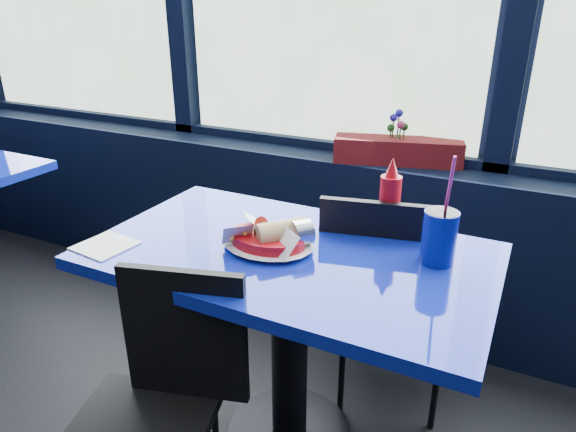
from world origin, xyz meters
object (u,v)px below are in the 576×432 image
object	(u,v)px
chair_near_front	(158,396)
chair_near_back	(387,290)
near_table	(289,302)
planter_box	(398,151)
soda_cup	(439,236)
ketchup_bottle	(390,200)
flower_vase	(395,147)
food_basket	(270,238)

from	to	relation	value
chair_near_front	chair_near_back	world-z (taller)	chair_near_back
near_table	planter_box	world-z (taller)	planter_box
planter_box	soda_cup	xyz separation A→B (m)	(0.33, -0.75, -0.02)
ketchup_bottle	near_table	bearing A→B (deg)	-130.75
planter_box	flower_vase	size ratio (longest dim) A/B	2.37
chair_near_back	flower_vase	size ratio (longest dim) A/B	3.82
chair_near_front	planter_box	distance (m)	1.38
planter_box	ketchup_bottle	bearing A→B (deg)	-92.30
chair_near_front	chair_near_back	distance (m)	0.86
near_table	soda_cup	size ratio (longest dim) A/B	3.64
chair_near_back	food_basket	bearing A→B (deg)	37.06
planter_box	ketchup_bottle	size ratio (longest dim) A/B	2.14
chair_near_front	flower_vase	world-z (taller)	flower_vase
chair_near_back	planter_box	bearing A→B (deg)	-87.72
near_table	ketchup_bottle	distance (m)	0.45
flower_vase	soda_cup	size ratio (longest dim) A/B	0.69
soda_cup	near_table	bearing A→B (deg)	-163.36
flower_vase	food_basket	world-z (taller)	flower_vase
flower_vase	food_basket	distance (m)	0.90
near_table	ketchup_bottle	world-z (taller)	ketchup_bottle
chair_near_front	flower_vase	xyz separation A→B (m)	(0.25, 1.31, 0.40)
soda_cup	planter_box	bearing A→B (deg)	113.70
chair_near_back	flower_vase	distance (m)	0.68
near_table	ketchup_bottle	size ratio (longest dim) A/B	4.78
planter_box	food_basket	size ratio (longest dim) A/B	1.70
flower_vase	near_table	bearing A→B (deg)	-94.79
ketchup_bottle	soda_cup	world-z (taller)	soda_cup
chair_near_front	ketchup_bottle	bearing A→B (deg)	43.55
chair_near_front	soda_cup	xyz separation A→B (m)	(0.59, 0.56, 0.37)
flower_vase	soda_cup	bearing A→B (deg)	-65.67
ketchup_bottle	soda_cup	xyz separation A→B (m)	(0.19, -0.14, -0.03)
flower_vase	food_basket	size ratio (longest dim) A/B	0.72
flower_vase	ketchup_bottle	bearing A→B (deg)	-75.99
chair_near_front	flower_vase	size ratio (longest dim) A/B	3.57
chair_near_front	ketchup_bottle	distance (m)	0.90
planter_box	soda_cup	size ratio (longest dim) A/B	1.63
chair_near_back	ketchup_bottle	xyz separation A→B (m)	(-0.00, -0.06, 0.36)
chair_near_back	flower_vase	world-z (taller)	flower_vase
near_table	flower_vase	bearing A→B (deg)	85.21
planter_box	food_basket	xyz separation A→B (m)	(-0.15, -0.88, -0.07)
chair_near_back	planter_box	distance (m)	0.66
near_table	planter_box	bearing A→B (deg)	84.39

